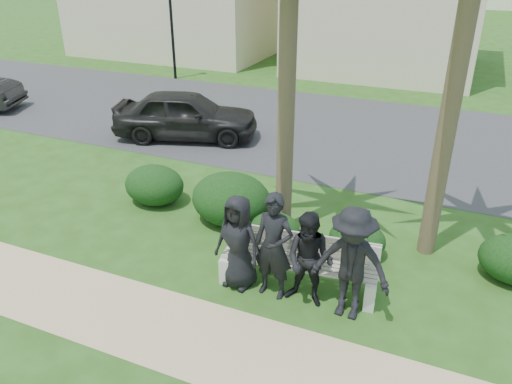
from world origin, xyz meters
TOP-DOWN VIEW (x-y plane):
  - ground at (0.00, 0.00)m, footprint 160.00×160.00m
  - footpath at (0.00, -1.80)m, footprint 30.00×1.60m
  - asphalt_street at (0.00, 8.00)m, footprint 160.00×8.00m
  - street_lamp at (-9.00, 12.00)m, footprint 0.36×0.36m
  - park_bench at (0.84, -0.02)m, footprint 2.67×0.88m
  - man_a at (-0.12, -0.35)m, footprint 0.88×0.63m
  - man_b at (0.51, -0.36)m, footprint 0.70×0.48m
  - man_c at (1.11, -0.35)m, footprint 0.81×0.64m
  - man_d at (1.77, -0.39)m, footprint 1.25×0.76m
  - hedge_a at (-3.17, 1.68)m, footprint 1.37×1.13m
  - hedge_b at (-1.20, 1.57)m, footprint 1.69×1.39m
  - hedge_c at (-0.04, 1.13)m, footprint 0.99×0.82m
  - hedge_e at (1.51, 1.35)m, footprint 1.07×0.88m
  - car_a at (-4.66, 5.63)m, footprint 4.55×2.91m

SIDE VIEW (x-z plane):
  - ground at x=0.00m, z-range 0.00..0.00m
  - footpath at x=0.00m, z-range -0.01..0.01m
  - asphalt_street at x=0.00m, z-range -0.01..0.01m
  - hedge_c at x=-0.04m, z-range 0.00..0.64m
  - hedge_e at x=1.51m, z-range 0.00..0.70m
  - park_bench at x=0.84m, z-range -0.04..0.87m
  - hedge_a at x=-3.17m, z-range 0.00..0.89m
  - hedge_b at x=-1.20m, z-range 0.00..1.10m
  - car_a at x=-4.66m, z-range 0.00..1.44m
  - man_c at x=1.11m, z-range 0.00..1.63m
  - man_a at x=-0.12m, z-range 0.00..1.67m
  - man_b at x=0.51m, z-range 0.00..1.84m
  - man_d at x=1.77m, z-range 0.00..1.89m
  - street_lamp at x=-9.00m, z-range 0.80..5.09m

